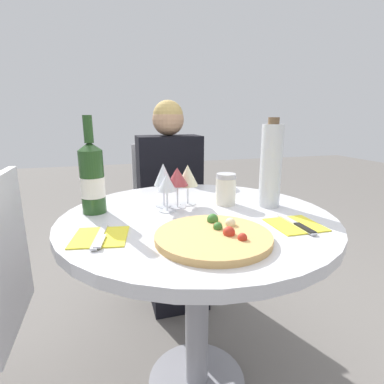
{
  "coord_description": "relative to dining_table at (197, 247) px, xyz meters",
  "views": [
    {
      "loc": [
        -0.3,
        -0.96,
        1.07
      ],
      "look_at": [
        -0.04,
        -0.07,
        0.83
      ],
      "focal_mm": 28.0,
      "sensor_mm": 36.0,
      "label": 1
    }
  ],
  "objects": [
    {
      "name": "ground_plane",
      "position": [
        0.0,
        0.0,
        -0.6
      ],
      "size": [
        12.0,
        12.0,
        0.0
      ],
      "primitive_type": "plane",
      "color": "slate",
      "rests_on": "ground"
    },
    {
      "name": "dining_table",
      "position": [
        0.0,
        0.0,
        0.0
      ],
      "size": [
        0.95,
        0.95,
        0.73
      ],
      "color": "gray",
      "rests_on": "ground_plane"
    },
    {
      "name": "chair_behind_diner",
      "position": [
        0.06,
        0.83,
        -0.17
      ],
      "size": [
        0.4,
        0.4,
        0.9
      ],
      "rotation": [
        0.0,
        0.0,
        3.14
      ],
      "color": "silver",
      "rests_on": "ground_plane"
    },
    {
      "name": "seated_diner",
      "position": [
        0.06,
        0.68,
        -0.09
      ],
      "size": [
        0.37,
        0.43,
        1.16
      ],
      "rotation": [
        0.0,
        0.0,
        3.14
      ],
      "color": "black",
      "rests_on": "ground_plane"
    },
    {
      "name": "pizza_large",
      "position": [
        -0.02,
        -0.23,
        0.14
      ],
      "size": [
        0.33,
        0.33,
        0.04
      ],
      "color": "tan",
      "rests_on": "dining_table"
    },
    {
      "name": "wine_bottle",
      "position": [
        -0.35,
        0.12,
        0.25
      ],
      "size": [
        0.08,
        0.08,
        0.34
      ],
      "color": "#23471E",
      "rests_on": "dining_table"
    },
    {
      "name": "tall_carafe",
      "position": [
        0.29,
        0.02,
        0.28
      ],
      "size": [
        0.08,
        0.08,
        0.33
      ],
      "color": "silver",
      "rests_on": "dining_table"
    },
    {
      "name": "sugar_shaker",
      "position": [
        0.14,
        0.09,
        0.19
      ],
      "size": [
        0.08,
        0.08,
        0.12
      ],
      "color": "silver",
      "rests_on": "dining_table"
    },
    {
      "name": "wine_glass_back_right",
      "position": [
        -0.0,
        0.13,
        0.24
      ],
      "size": [
        0.08,
        0.08,
        0.16
      ],
      "color": "silver",
      "rests_on": "dining_table"
    },
    {
      "name": "wine_glass_front_left",
      "position": [
        -0.09,
        0.06,
        0.23
      ],
      "size": [
        0.07,
        0.07,
        0.14
      ],
      "color": "silver",
      "rests_on": "dining_table"
    },
    {
      "name": "wine_glass_center",
      "position": [
        -0.05,
        0.1,
        0.24
      ],
      "size": [
        0.08,
        0.08,
        0.15
      ],
      "color": "silver",
      "rests_on": "dining_table"
    },
    {
      "name": "wine_glass_back_left",
      "position": [
        -0.09,
        0.13,
        0.25
      ],
      "size": [
        0.07,
        0.07,
        0.17
      ],
      "color": "silver",
      "rests_on": "dining_table"
    },
    {
      "name": "place_setting_left",
      "position": [
        -0.33,
        -0.13,
        0.13
      ],
      "size": [
        0.17,
        0.19,
        0.01
      ],
      "color": "yellow",
      "rests_on": "dining_table"
    },
    {
      "name": "place_setting_right",
      "position": [
        0.26,
        -0.2,
        0.13
      ],
      "size": [
        0.15,
        0.19,
        0.01
      ],
      "color": "yellow",
      "rests_on": "dining_table"
    }
  ]
}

